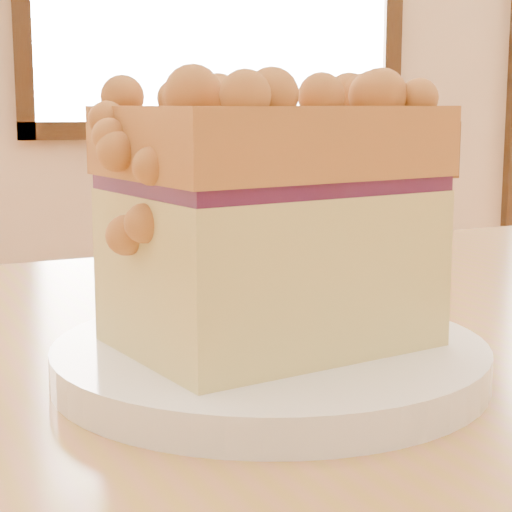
% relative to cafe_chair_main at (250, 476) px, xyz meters
% --- Properties ---
extents(cafe_chair_main, '(0.40, 0.40, 0.87)m').
position_rel_cafe_chair_main_xyz_m(cafe_chair_main, '(0.00, 0.00, 0.00)').
color(cafe_chair_main, brown).
rests_on(cafe_chair_main, ground).
extents(plate, '(0.20, 0.20, 0.02)m').
position_rel_cafe_chair_main_xyz_m(plate, '(-0.11, -0.58, 0.32)').
color(plate, white).
rests_on(plate, cafe_table_main).
extents(cake_slice, '(0.16, 0.14, 0.13)m').
position_rel_cafe_chair_main_xyz_m(cake_slice, '(-0.12, -0.58, 0.39)').
color(cake_slice, '#CBBA72').
rests_on(cake_slice, plate).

